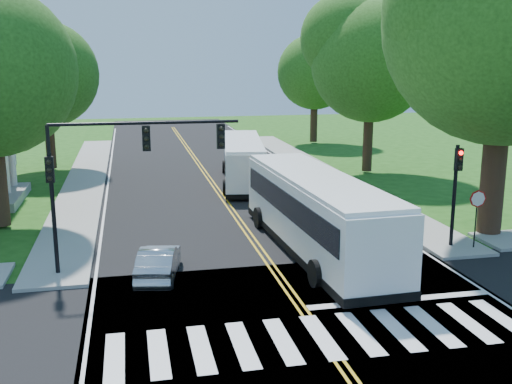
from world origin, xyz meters
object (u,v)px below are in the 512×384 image
object	(u,v)px
signal_ne	(456,182)
bus_lead	(316,212)
signal_nw	(116,161)
hatchback	(159,262)
dark_sedan	(303,175)
bus_follow	(243,160)
suv	(334,200)

from	to	relation	value
signal_ne	bus_lead	size ratio (longest dim) A/B	0.34
signal_nw	signal_ne	bearing A→B (deg)	0.05
bus_lead	hatchback	world-z (taller)	bus_lead
dark_sedan	bus_follow	bearing A→B (deg)	-14.62
bus_lead	signal_ne	bearing A→B (deg)	169.42
signal_nw	suv	world-z (taller)	signal_nw
bus_lead	bus_follow	world-z (taller)	bus_lead
bus_lead	bus_follow	bearing A→B (deg)	-91.46
bus_lead	hatchback	bearing A→B (deg)	12.66
signal_ne	hatchback	bearing A→B (deg)	-175.62
signal_ne	dark_sedan	distance (m)	14.67
bus_follow	hatchback	size ratio (longest dim) A/B	3.02
bus_follow	suv	distance (m)	9.33
signal_nw	bus_follow	world-z (taller)	signal_nw
signal_nw	bus_follow	size ratio (longest dim) A/B	0.63
signal_nw	hatchback	distance (m)	4.11
hatchback	bus_lead	bearing A→B (deg)	-154.50
signal_ne	hatchback	xyz separation A→B (m)	(-12.65, -0.97, -2.33)
signal_ne	signal_nw	bearing A→B (deg)	-179.95
signal_nw	bus_follow	xyz separation A→B (m)	(7.88, 15.89, -2.84)
bus_follow	hatchback	world-z (taller)	bus_follow
signal_nw	bus_lead	xyz separation A→B (m)	(8.14, 0.86, -2.62)
bus_lead	suv	distance (m)	7.16
signal_nw	signal_ne	world-z (taller)	signal_nw
signal_nw	hatchback	size ratio (longest dim) A/B	1.89
hatchback	suv	xyz separation A→B (m)	(9.81, 8.19, -0.00)
signal_nw	dark_sedan	distance (m)	18.76
bus_follow	dark_sedan	size ratio (longest dim) A/B	2.47
signal_nw	bus_lead	size ratio (longest dim) A/B	0.55
dark_sedan	hatchback	bearing A→B (deg)	65.11
bus_follow	dark_sedan	xyz separation A→B (m)	(3.70, -1.61, -0.85)
bus_lead	hatchback	xyz separation A→B (m)	(-6.73, -1.82, -1.12)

